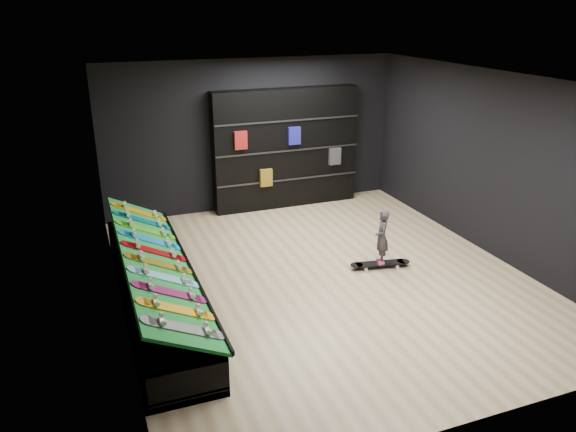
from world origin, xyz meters
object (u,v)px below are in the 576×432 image
object	(u,v)px
display_rack	(155,290)
child	(381,247)
floor_skateboard	(380,265)
back_shelving	(286,149)

from	to	relation	value
display_rack	child	size ratio (longest dim) A/B	8.47
floor_skateboard	child	distance (m)	0.31
back_shelving	child	xyz separation A→B (m)	(0.35, -3.37, -0.85)
back_shelving	child	distance (m)	3.50
display_rack	child	world-z (taller)	child
display_rack	floor_skateboard	world-z (taller)	display_rack
floor_skateboard	child	world-z (taller)	child
back_shelving	display_rack	bearing A→B (deg)	-133.84
display_rack	back_shelving	distance (m)	4.70
display_rack	back_shelving	size ratio (longest dim) A/B	1.49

